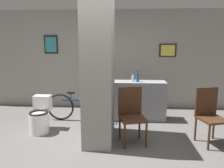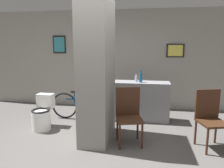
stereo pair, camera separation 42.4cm
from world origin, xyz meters
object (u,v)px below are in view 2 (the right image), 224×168
Objects in this scene: chair_near_pillar at (129,113)px; chair_by_doorway at (210,117)px; toilet at (42,115)px; bicycle at (85,106)px; bottle_tall at (141,78)px.

chair_by_doorway is (1.36, 0.05, 0.00)m from chair_near_pillar.
chair_near_pillar reaches higher than toilet.
toilet is at bearing 158.54° from chair_by_doorway.
bicycle is 1.41m from bottle_tall.
chair_by_doorway reaches higher than toilet.
bottle_tall reaches higher than chair_by_doorway.
chair_by_doorway is (3.15, -0.28, 0.23)m from toilet.
bottle_tall is at bearing 22.81° from toilet.
chair_near_pillar is at bearing 165.69° from chair_by_doorway.
chair_near_pillar reaches higher than bicycle.
bottle_tall reaches higher than bicycle.
chair_near_pillar is at bearing -43.27° from bicycle.
chair_by_doorway is 2.63m from bicycle.
bottle_tall is (-1.20, 1.10, 0.46)m from chair_by_doorway.
bicycle is (0.71, 0.68, 0.02)m from toilet.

